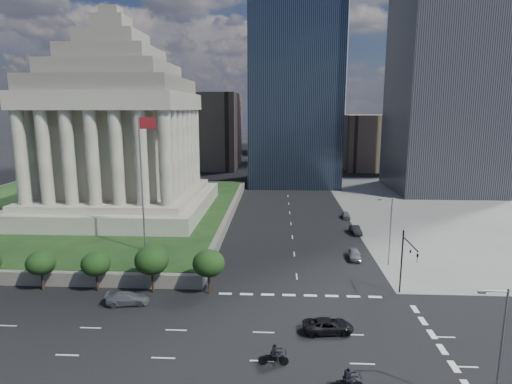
# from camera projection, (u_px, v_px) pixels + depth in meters

# --- Properties ---
(ground) EXTENTS (500.00, 500.00, 0.00)m
(ground) POSITION_uv_depth(u_px,v_px,m) (286.00, 180.00, 136.35)
(ground) COLOR black
(ground) RESTS_ON ground
(sidewalk_ne) EXTENTS (68.00, 90.00, 0.03)m
(sidewalk_ne) POSITION_uv_depth(u_px,v_px,m) (497.00, 211.00, 94.85)
(sidewalk_ne) COLOR slate
(sidewalk_ne) RESTS_ON ground
(plaza_terrace) EXTENTS (66.00, 70.00, 1.80)m
(plaza_terrace) POSITION_uv_depth(u_px,v_px,m) (75.00, 213.00, 89.43)
(plaza_terrace) COLOR slate
(plaza_terrace) RESTS_ON ground
(plaza_lawn) EXTENTS (64.00, 68.00, 0.10)m
(plaza_lawn) POSITION_uv_depth(u_px,v_px,m) (75.00, 208.00, 89.25)
(plaza_lawn) COLOR #1A3214
(plaza_lawn) RESTS_ON plaza_terrace
(war_memorial) EXTENTS (34.00, 34.00, 39.00)m
(war_memorial) POSITION_uv_depth(u_px,v_px,m) (117.00, 114.00, 82.97)
(war_memorial) COLOR gray
(war_memorial) RESTS_ON plaza_lawn
(flagpole) EXTENTS (2.52, 0.24, 20.00)m
(flagpole) POSITION_uv_depth(u_px,v_px,m) (143.00, 175.00, 60.44)
(flagpole) COLOR slate
(flagpole) RESTS_ON plaza_lawn
(tree_row) EXTENTS (53.00, 4.00, 6.00)m
(tree_row) POSITION_uv_depth(u_px,v_px,m) (14.00, 267.00, 53.27)
(tree_row) COLOR black
(tree_row) RESTS_ON ground
(midrise_glass) EXTENTS (26.00, 26.00, 60.00)m
(midrise_glass) POSITION_uv_depth(u_px,v_px,m) (295.00, 82.00, 125.58)
(midrise_glass) COLOR black
(midrise_glass) RESTS_ON ground
(building_filler_ne) EXTENTS (20.00, 30.00, 20.00)m
(building_filler_ne) POSITION_uv_depth(u_px,v_px,m) (369.00, 142.00, 162.23)
(building_filler_ne) COLOR brown
(building_filler_ne) RESTS_ON ground
(building_filler_nw) EXTENTS (24.00, 30.00, 28.00)m
(building_filler_nw) POSITION_uv_depth(u_px,v_px,m) (207.00, 130.00, 164.56)
(building_filler_nw) COLOR brown
(building_filler_nw) RESTS_ON ground
(traffic_signal_ne) EXTENTS (0.30, 5.74, 8.00)m
(traffic_signal_ne) POSITION_uv_depth(u_px,v_px,m) (407.00, 257.00, 50.14)
(traffic_signal_ne) COLOR black
(traffic_signal_ne) RESTS_ON ground
(street_lamp_south) EXTENTS (2.13, 0.22, 10.00)m
(street_lamp_south) POSITION_uv_depth(u_px,v_px,m) (499.00, 345.00, 30.72)
(street_lamp_south) COLOR slate
(street_lamp_south) RESTS_ON ground
(street_lamp_north) EXTENTS (2.13, 0.22, 10.00)m
(street_lamp_north) POSITION_uv_depth(u_px,v_px,m) (389.00, 227.00, 61.10)
(street_lamp_north) COLOR slate
(street_lamp_north) RESTS_ON ground
(pickup_truck) EXTENTS (5.34, 2.90, 1.42)m
(pickup_truck) POSITION_uv_depth(u_px,v_px,m) (328.00, 326.00, 43.37)
(pickup_truck) COLOR black
(pickup_truck) RESTS_ON ground
(suv_grey) EXTENTS (5.18, 2.79, 1.43)m
(suv_grey) POSITION_uv_depth(u_px,v_px,m) (128.00, 298.00, 49.60)
(suv_grey) COLOR slate
(suv_grey) RESTS_ON ground
(parked_sedan_near) EXTENTS (2.05, 4.47, 1.49)m
(parked_sedan_near) POSITION_uv_depth(u_px,v_px,m) (354.00, 254.00, 64.57)
(parked_sedan_near) COLOR gray
(parked_sedan_near) RESTS_ON ground
(parked_sedan_mid) EXTENTS (4.40, 1.84, 1.41)m
(parked_sedan_mid) POSITION_uv_depth(u_px,v_px,m) (356.00, 230.00, 77.43)
(parked_sedan_mid) COLOR black
(parked_sedan_mid) RESTS_ON ground
(parked_sedan_far) EXTENTS (1.73, 3.99, 1.34)m
(parked_sedan_far) POSITION_uv_depth(u_px,v_px,m) (346.00, 215.00, 88.52)
(parked_sedan_far) COLOR slate
(parked_sedan_far) RESTS_ON ground
(motorcycle_lead) EXTENTS (2.84, 1.07, 2.07)m
(motorcycle_lead) POSITION_uv_depth(u_px,v_px,m) (347.00, 380.00, 34.24)
(motorcycle_lead) COLOR black
(motorcycle_lead) RESTS_ON ground
(motorcycle_trail) EXTENTS (2.74, 0.79, 2.03)m
(motorcycle_trail) POSITION_uv_depth(u_px,v_px,m) (273.00, 355.00, 37.76)
(motorcycle_trail) COLOR black
(motorcycle_trail) RESTS_ON ground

